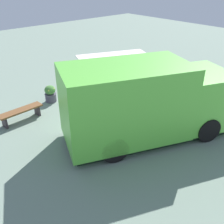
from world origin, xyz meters
TOP-DOWN VIEW (x-y plane):
  - ground_plane at (0.00, 0.00)m, footprint 40.00×40.00m
  - food_truck at (-0.21, -1.01)m, footprint 5.90×4.29m
  - person_customer at (3.90, -0.26)m, footprint 0.79×0.54m
  - planter_flowering_near at (-1.21, 3.46)m, footprint 0.49×0.49m
  - plaza_bench at (-2.87, 2.73)m, footprint 1.67×0.49m

SIDE VIEW (x-z plane):
  - ground_plane at x=0.00m, z-range 0.00..0.00m
  - person_customer at x=3.90m, z-range -0.10..0.74m
  - plaza_bench at x=-2.87m, z-range 0.12..0.59m
  - planter_flowering_near at x=-1.21m, z-range 0.00..0.73m
  - food_truck at x=-0.21m, z-range -0.05..2.52m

